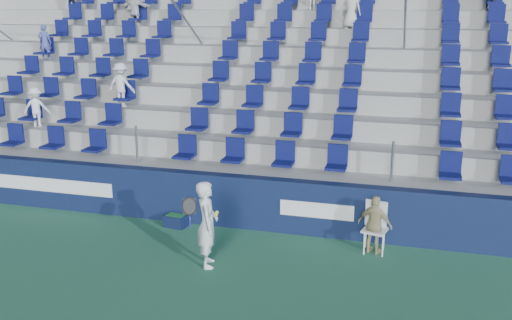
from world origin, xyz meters
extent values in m
plane|color=#2F6D4C|center=(0.00, 0.00, 0.00)|extent=(70.00, 70.00, 0.00)
cube|color=#101B3E|center=(0.00, 3.15, 0.60)|extent=(24.00, 0.30, 1.20)
cube|color=white|center=(-5.00, 2.99, 0.62)|extent=(3.20, 0.02, 0.34)
cube|color=white|center=(1.50, 2.99, 0.62)|extent=(1.60, 0.02, 0.34)
cube|color=#A0A19B|center=(0.00, 3.72, 0.60)|extent=(24.00, 0.85, 1.20)
cube|color=#A0A19B|center=(0.00, 4.57, 0.85)|extent=(24.00, 0.85, 1.70)
cube|color=#A0A19B|center=(0.00, 5.42, 1.10)|extent=(24.00, 0.85, 2.20)
cube|color=#A0A19B|center=(0.00, 6.28, 1.35)|extent=(24.00, 0.85, 2.70)
cube|color=#A0A19B|center=(0.00, 7.12, 1.60)|extent=(24.00, 0.85, 3.20)
cube|color=#A0A19B|center=(0.00, 7.97, 1.85)|extent=(24.00, 0.85, 3.70)
cube|color=#A0A19B|center=(0.00, 8.82, 2.10)|extent=(24.00, 0.85, 4.20)
cube|color=#A0A19B|center=(0.00, 9.68, 2.35)|extent=(24.00, 0.85, 4.70)
cube|color=#A0A19B|center=(0.00, 10.52, 2.60)|extent=(24.00, 0.85, 5.20)
cube|color=#A0A19B|center=(0.00, 11.20, 3.10)|extent=(24.00, 0.50, 6.20)
cube|color=#0C114A|center=(0.00, 3.72, 1.55)|extent=(16.05, 0.50, 0.70)
cube|color=#0C114A|center=(0.00, 4.57, 2.05)|extent=(16.05, 0.50, 0.70)
cube|color=#0C114A|center=(0.00, 5.42, 2.55)|extent=(16.05, 0.50, 0.70)
cube|color=#0C114A|center=(0.00, 6.28, 3.05)|extent=(16.05, 0.50, 0.70)
cube|color=#0C114A|center=(0.00, 7.12, 3.55)|extent=(16.05, 0.50, 0.70)
cube|color=#0C114A|center=(0.00, 7.97, 4.05)|extent=(16.05, 0.50, 0.70)
cube|color=#0C114A|center=(0.00, 8.82, 4.55)|extent=(16.05, 0.50, 0.70)
cylinder|color=gray|center=(-3.00, 7.12, 4.35)|extent=(0.06, 7.68, 4.55)
cylinder|color=gray|center=(3.00, 7.12, 4.35)|extent=(0.06, 7.68, 4.55)
imported|color=#424892|center=(-7.75, 7.08, 3.75)|extent=(0.45, 0.35, 1.10)
imported|color=beige|center=(1.42, 8.77, 4.78)|extent=(0.58, 0.39, 1.15)
imported|color=silver|center=(-5.50, 8.77, 4.77)|extent=(1.10, 0.47, 1.15)
imported|color=white|center=(-6.39, 4.52, 2.23)|extent=(0.77, 0.59, 1.06)
imported|color=silver|center=(-4.29, 5.38, 2.79)|extent=(0.78, 0.47, 1.18)
imported|color=white|center=(-0.29, 1.08, 0.85)|extent=(0.60, 0.72, 1.70)
cylinder|color=navy|center=(-0.54, 0.83, 0.98)|extent=(0.03, 0.03, 0.28)
torus|color=black|center=(-0.54, 0.83, 1.28)|extent=(0.30, 0.17, 0.28)
plane|color=#262626|center=(-0.54, 0.83, 1.28)|extent=(0.30, 0.16, 0.29)
sphere|color=#D0DA32|center=(-0.04, 0.88, 1.14)|extent=(0.07, 0.07, 0.07)
sphere|color=#D0DA32|center=(-0.04, 0.94, 1.17)|extent=(0.07, 0.07, 0.07)
cube|color=white|center=(2.77, 2.55, 0.48)|extent=(0.55, 0.55, 0.04)
cube|color=white|center=(2.77, 2.77, 0.76)|extent=(0.45, 0.15, 0.56)
cylinder|color=white|center=(2.59, 2.37, 0.23)|extent=(0.03, 0.03, 0.45)
cylinder|color=white|center=(2.95, 2.37, 0.23)|extent=(0.03, 0.03, 0.45)
cylinder|color=white|center=(2.59, 2.73, 0.23)|extent=(0.03, 0.03, 0.45)
cylinder|color=white|center=(2.95, 2.73, 0.23)|extent=(0.03, 0.03, 0.45)
imported|color=tan|center=(2.77, 2.50, 0.61)|extent=(0.77, 0.49, 1.22)
cube|color=#0F1737|center=(-1.68, 2.75, 0.14)|extent=(0.55, 0.41, 0.27)
cube|color=#1E662D|center=(-1.68, 2.75, 0.20)|extent=(0.44, 0.30, 0.16)
camera|label=1|loc=(3.30, -8.46, 4.93)|focal=40.00mm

